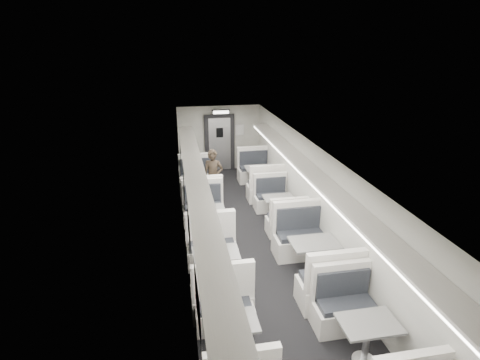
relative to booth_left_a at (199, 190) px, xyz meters
name	(u,v)px	position (x,y,z in m)	size (l,w,h in m)	color
room	(254,205)	(1.00, -3.07, 0.79)	(3.24, 12.24, 2.64)	black
booth_left_a	(199,190)	(0.00, 0.00, 0.00)	(1.13, 2.30, 1.23)	white
booth_left_b	(206,223)	(0.00, -2.18, -0.01)	(1.09, 2.22, 1.19)	white
booth_left_c	(216,269)	(0.00, -4.15, -0.02)	(1.08, 2.19, 1.17)	white
booth_left_d	(231,339)	(0.00, -6.00, -0.05)	(0.99, 2.01, 1.08)	white
booth_right_a	(259,178)	(2.00, 0.65, -0.01)	(1.10, 2.22, 1.19)	white
booth_right_b	(278,209)	(2.00, -1.59, -0.06)	(0.97, 1.98, 1.06)	white
booth_right_c	(313,259)	(2.00, -4.21, 0.01)	(1.16, 2.36, 1.26)	white
booth_right_d	(366,342)	(2.00, -6.44, -0.03)	(1.05, 2.14, 1.14)	white
passenger	(213,177)	(0.41, -0.11, 0.42)	(0.60, 0.40, 1.66)	black
window_a	(181,157)	(-0.49, 0.33, 0.94)	(0.02, 1.18, 0.84)	black
window_b	(184,184)	(-0.49, -1.87, 0.94)	(0.02, 1.18, 0.84)	black
window_c	(189,226)	(-0.49, -4.07, 0.94)	(0.02, 1.18, 0.84)	black
window_d	(198,301)	(-0.49, -6.27, 0.94)	(0.02, 1.18, 0.84)	black
luggage_rack_left	(198,184)	(-0.24, -3.37, 1.51)	(0.46, 10.40, 0.09)	white
luggage_rack_right	(315,176)	(2.24, -3.37, 1.51)	(0.46, 10.40, 0.09)	white
vestibule_door	(220,143)	(1.00, 2.87, 0.63)	(1.10, 0.13, 2.10)	black
exit_sign	(221,112)	(1.00, 2.38, 1.87)	(0.62, 0.12, 0.16)	black
wall_notice	(240,130)	(1.75, 2.85, 1.09)	(0.32, 0.02, 0.40)	silver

